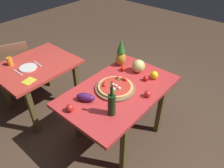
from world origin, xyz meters
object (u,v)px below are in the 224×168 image
tomato_near_board (123,69)px  bell_pepper (154,75)px  melon (139,66)px  pizza_board (115,88)px  tomato_by_bottle (70,108)px  knife_utensil (38,64)px  fork_utensil (18,73)px  pineapple_left (121,54)px  display_table (119,95)px  background_table (37,71)px  drinking_glass_juice (10,61)px  napkin_folded (29,81)px  wine_bottle (112,104)px  eggplant (86,97)px  tomato_at_corner (148,94)px  dinner_plate (28,68)px  dining_chair (17,63)px  tomato_beside_pepper (146,78)px  pizza (115,86)px

tomato_near_board → bell_pepper: bearing=-74.4°
melon → pizza_board: bearing=-178.2°
tomato_near_board → tomato_by_bottle: (-0.91, -0.05, 0.01)m
knife_utensil → fork_utensil: bearing=-176.4°
pineapple_left → fork_utensil: bearing=139.1°
display_table → pizza_board: size_ratio=3.02×
tomato_near_board → background_table: bearing=123.0°
pineapple_left → drinking_glass_juice: bearing=130.9°
melon → tomato_by_bottle: melon is taller
knife_utensil → napkin_folded: size_ratio=1.29×
bell_pepper → wine_bottle: bearing=-179.7°
eggplant → pineapple_left: bearing=12.1°
tomato_at_corner → napkin_folded: tomato_at_corner is taller
dinner_plate → fork_utensil: size_ratio=1.22×
knife_utensil → napkin_folded: (-0.29, -0.26, -0.00)m
display_table → tomato_by_bottle: (-0.58, 0.15, 0.13)m
pizza_board → drinking_glass_juice: drinking_glass_juice is taller
pineapple_left → tomato_near_board: (-0.09, -0.11, -0.13)m
wine_bottle → knife_utensil: wine_bottle is taller
bell_pepper → tomato_near_board: 0.40m
bell_pepper → tomato_by_bottle: 1.07m
knife_utensil → dinner_plate: bearing=-176.4°
dining_chair → fork_utensil: (-0.29, -0.66, 0.25)m
tomato_beside_pepper → tomato_by_bottle: (-0.92, 0.28, 0.01)m
display_table → pineapple_left: pineapple_left is taller
dining_chair → tomato_beside_pepper: bearing=130.0°
tomato_at_corner → tomato_beside_pepper: 0.30m
eggplant → tomato_beside_pepper: (0.71, -0.28, -0.01)m
fork_utensil → tomato_beside_pepper: bearing=-56.4°
pineapple_left → napkin_folded: bearing=149.3°
dining_chair → tomato_by_bottle: dining_chair is taller
napkin_folded → pineapple_left: bearing=-30.7°
pizza_board → bell_pepper: bearing=-25.0°
tomato_near_board → drinking_glass_juice: (-0.85, 1.21, 0.02)m
display_table → tomato_beside_pepper: 0.38m
background_table → melon: (0.75, -1.14, 0.18)m
tomato_beside_pepper → pineapple_left: bearing=79.3°
wine_bottle → melon: size_ratio=2.09×
dining_chair → knife_utensil: (-0.01, -0.66, 0.25)m
drinking_glass_juice → fork_utensil: (-0.04, -0.24, -0.05)m
dining_chair → pizza: bearing=120.6°
tomato_beside_pepper → eggplant: bearing=158.7°
tomato_by_bottle → dinner_plate: tomato_by_bottle is taller
pineapple_left → napkin_folded: size_ratio=2.60×
dinner_plate → tomato_at_corner: bearing=-70.5°
pizza → pineapple_left: 0.54m
tomato_near_board → dinner_plate: tomato_near_board is taller
display_table → tomato_by_bottle: tomato_by_bottle is taller
melon → bell_pepper: bearing=-90.5°
dining_chair → tomato_at_corner: bearing=122.6°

